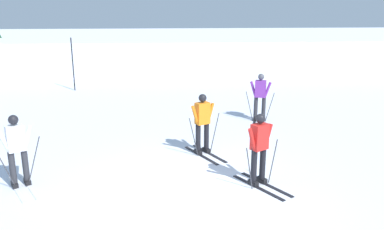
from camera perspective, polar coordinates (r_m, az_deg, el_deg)
The scene contains 7 objects.
ground_plane at distance 9.12m, azimuth -0.63°, elevation -10.99°, with size 120.00×120.00×0.00m, color silver.
far_snow_ridge at distance 27.57m, azimuth -3.06°, elevation 9.16°, with size 80.00×9.39×1.95m, color silver.
skier_red at distance 9.28m, azimuth 9.58°, elevation -4.57°, with size 1.16×1.55×1.71m.
skier_orange at distance 11.06m, azimuth 1.52°, elevation -1.03°, with size 1.08×1.58×1.71m.
skier_purple at distance 14.42m, azimuth 9.70°, elevation 2.88°, with size 0.97×1.64×1.71m.
skier_white at distance 9.89m, azimuth -23.67°, elevation -4.45°, with size 1.14×1.56×1.71m.
trail_marker_pole at distance 20.07m, azimuth -16.60°, elevation 6.92°, with size 0.06×0.06×2.53m, color black.
Camera 1 is at (-0.47, -8.14, 4.09)m, focal length 37.45 mm.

